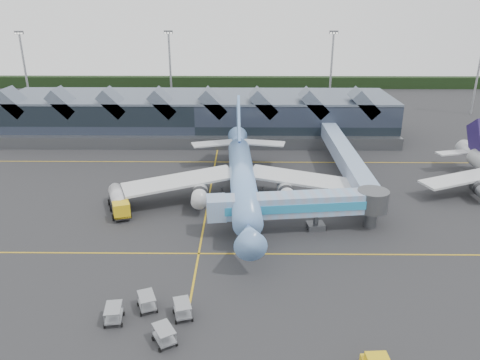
{
  "coord_description": "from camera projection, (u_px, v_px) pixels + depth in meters",
  "views": [
    {
      "loc": [
        5.91,
        -60.84,
        31.1
      ],
      "look_at": [
        5.22,
        5.43,
        5.0
      ],
      "focal_mm": 35.0,
      "sensor_mm": 36.0,
      "label": 1
    }
  ],
  "objects": [
    {
      "name": "ground",
      "position": [
        204.0,
        225.0,
        68.06
      ],
      "size": [
        260.0,
        260.0,
        0.0
      ],
      "primitive_type": "plane",
      "color": "#252628",
      "rests_on": "ground"
    },
    {
      "name": "taxi_stripes",
      "position": [
        209.0,
        198.0,
        77.36
      ],
      "size": [
        120.0,
        60.0,
        0.01
      ],
      "color": "gold",
      "rests_on": "ground"
    },
    {
      "name": "tree_line_far",
      "position": [
        229.0,
        82.0,
        169.67
      ],
      "size": [
        260.0,
        4.0,
        4.0
      ],
      "primitive_type": "cube",
      "color": "black",
      "rests_on": "ground"
    },
    {
      "name": "terminal",
      "position": [
        198.0,
        115.0,
        110.37
      ],
      "size": [
        90.0,
        22.25,
        12.52
      ],
      "color": "black",
      "rests_on": "ground"
    },
    {
      "name": "light_masts",
      "position": [
        303.0,
        73.0,
        121.71
      ],
      "size": [
        132.4,
        42.56,
        22.45
      ],
      "color": "#93969B",
      "rests_on": "ground"
    },
    {
      "name": "main_airliner",
      "position": [
        242.0,
        176.0,
        75.1
      ],
      "size": [
        38.96,
        44.83,
        14.4
      ],
      "rotation": [
        0.0,
        0.0,
        0.05
      ],
      "color": "#719CE6",
      "rests_on": "ground"
    },
    {
      "name": "jet_bridge",
      "position": [
        309.0,
        205.0,
        65.47
      ],
      "size": [
        25.81,
        6.69,
        5.69
      ],
      "rotation": [
        0.0,
        0.0,
        0.12
      ],
      "color": "#7FA8D3",
      "rests_on": "ground"
    },
    {
      "name": "fuel_truck",
      "position": [
        118.0,
        200.0,
        72.14
      ],
      "size": [
        5.38,
        9.42,
        3.2
      ],
      "rotation": [
        0.0,
        0.0,
        0.37
      ],
      "color": "black",
      "rests_on": "ground"
    },
    {
      "name": "baggage_carts",
      "position": [
        152.0,
        314.0,
        47.51
      ],
      "size": [
        9.01,
        8.16,
        1.77
      ],
      "rotation": [
        0.0,
        0.0,
        0.28
      ],
      "color": "#979A9F",
      "rests_on": "ground"
    }
  ]
}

